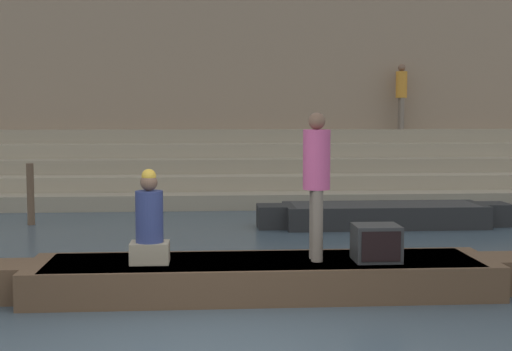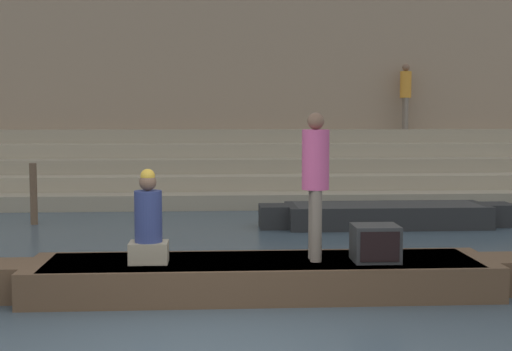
% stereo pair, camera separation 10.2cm
% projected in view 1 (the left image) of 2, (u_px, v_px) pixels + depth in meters
% --- Properties ---
extents(ground_plane, '(120.00, 120.00, 0.00)m').
position_uv_depth(ground_plane, '(203.00, 351.00, 6.45)').
color(ground_plane, '#3D4C56').
extents(ghat_steps, '(36.00, 3.74, 1.70)m').
position_uv_depth(ghat_steps, '(204.00, 174.00, 17.89)').
color(ghat_steps, gray).
rests_on(ghat_steps, ground).
extents(back_wall, '(34.20, 1.28, 6.74)m').
position_uv_depth(back_wall, '(204.00, 69.00, 19.61)').
color(back_wall, '#937A60').
rests_on(back_wall, ground).
extents(rowboat_main, '(7.03, 1.36, 0.41)m').
position_uv_depth(rowboat_main, '(263.00, 276.00, 8.45)').
color(rowboat_main, brown).
rests_on(rowboat_main, ground).
extents(person_standing, '(0.32, 0.32, 1.74)m').
position_uv_depth(person_standing, '(316.00, 175.00, 8.35)').
color(person_standing, '#756656').
rests_on(person_standing, rowboat_main).
extents(person_rowing, '(0.45, 0.35, 1.10)m').
position_uv_depth(person_rowing, '(149.00, 225.00, 8.23)').
color(person_rowing, gray).
rests_on(person_rowing, rowboat_main).
extents(tv_set, '(0.53, 0.48, 0.43)m').
position_uv_depth(tv_set, '(376.00, 243.00, 8.37)').
color(tv_set, '#2D2D2D').
rests_on(tv_set, rowboat_main).
extents(moored_boat_shore, '(4.82, 1.17, 0.42)m').
position_uv_depth(moored_boat_shore, '(384.00, 214.00, 13.49)').
color(moored_boat_shore, black).
rests_on(moored_boat_shore, ground).
extents(mooring_post, '(0.14, 0.14, 1.19)m').
position_uv_depth(mooring_post, '(31.00, 194.00, 13.64)').
color(mooring_post, brown).
rests_on(mooring_post, ground).
extents(person_on_steps, '(0.30, 0.30, 1.75)m').
position_uv_depth(person_on_steps, '(401.00, 91.00, 19.07)').
color(person_on_steps, '#756656').
rests_on(person_on_steps, ghat_steps).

